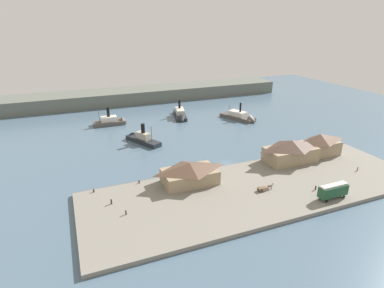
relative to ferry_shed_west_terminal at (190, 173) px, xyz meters
name	(u,v)px	position (x,y,z in m)	size (l,w,h in m)	color
ground_plane	(226,163)	(19.25, 11.01, -4.74)	(320.00, 320.00, 0.00)	slate
quay_promenade	(259,189)	(19.25, -10.99, -4.14)	(110.00, 36.00, 1.20)	gray
seawall_edge	(231,166)	(19.25, 7.41, -4.24)	(110.00, 0.80, 1.00)	#666159
ferry_shed_west_terminal	(190,173)	(0.00, 0.00, 0.00)	(17.60, 10.61, 6.97)	#998466
ferry_shed_customs_shed	(291,151)	(40.86, 1.58, 0.67)	(19.33, 10.32, 8.29)	#998466
ferry_shed_central_terminal	(319,145)	(54.38, 1.99, 0.96)	(17.10, 7.80, 8.86)	#998466
street_tram	(333,190)	(35.54, -24.80, -0.90)	(9.30, 2.88, 4.57)	#1E4C2D
horse_cart	(265,188)	(19.84, -13.35, -2.61)	(5.68, 1.52, 1.87)	brown
pedestrian_near_east_shed	(358,169)	(57.70, -14.00, -2.84)	(0.38, 0.38, 1.53)	#6B5B4C
pedestrian_near_west_shed	(126,212)	(-22.74, -10.31, -2.85)	(0.37, 0.37, 1.51)	#232328
pedestrian_walking_east	(111,202)	(-25.58, -3.43, -2.75)	(0.43, 0.43, 1.73)	#232328
pedestrian_standing_center	(316,188)	(34.62, -19.00, -2.84)	(0.38, 0.38, 1.54)	#232328
mooring_post_west	(139,182)	(-15.31, 5.90, -3.09)	(0.44, 0.44, 0.90)	black
mooring_post_center_west	(94,191)	(-29.58, 5.48, -3.09)	(0.44, 0.44, 0.90)	black
ferry_moored_east	(241,117)	(52.93, 57.60, -3.24)	(14.20, 22.37, 11.16)	#514C47
ferry_approaching_west	(180,115)	(23.61, 73.23, -3.05)	(10.25, 21.47, 10.95)	#23282D
ferry_departing_north	(140,138)	(-5.42, 45.37, -3.09)	(13.21, 19.93, 9.96)	#23282D
ferry_moored_west	(113,121)	(-12.66, 75.60, -3.09)	(17.28, 6.54, 11.16)	#514C47
far_headland	(150,94)	(19.25, 121.01, -0.74)	(180.00, 24.00, 8.00)	#60665B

